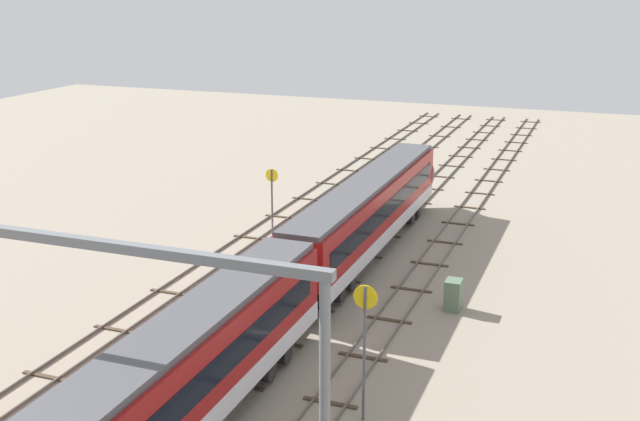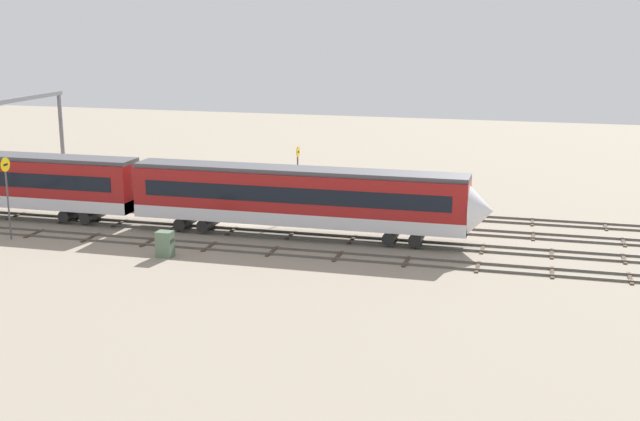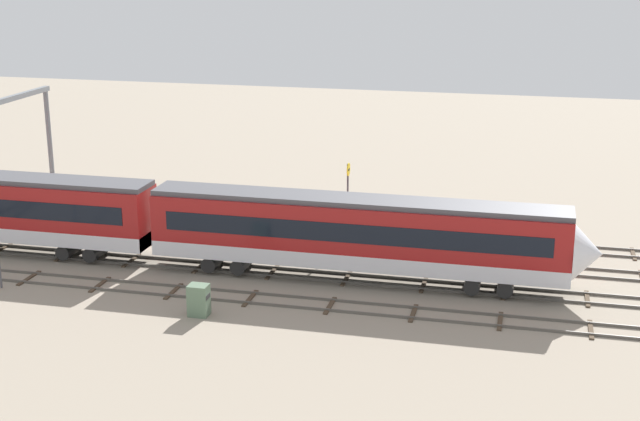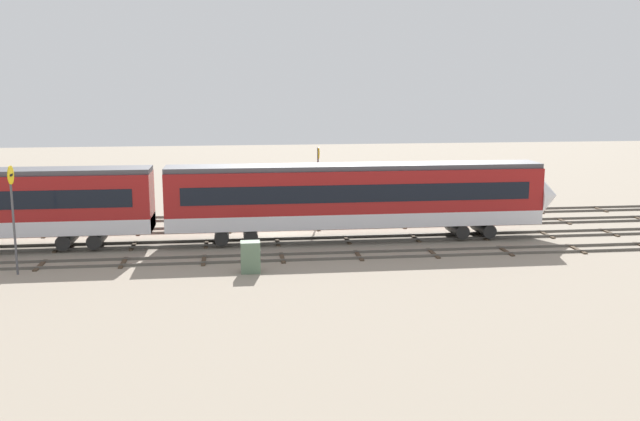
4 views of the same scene
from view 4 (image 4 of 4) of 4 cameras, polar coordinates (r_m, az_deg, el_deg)
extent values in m
plane|color=gray|center=(47.24, -3.63, -2.01)|extent=(137.89, 137.89, 0.00)
cube|color=#59544C|center=(40.33, -3.00, -4.05)|extent=(121.89, 0.07, 0.16)
cube|color=#59544C|center=(41.72, -3.14, -3.56)|extent=(121.89, 0.07, 0.16)
cube|color=#473828|center=(42.34, -21.73, -4.15)|extent=(0.24, 2.40, 0.08)
cube|color=#473828|center=(41.42, -15.66, -4.10)|extent=(0.24, 2.40, 0.08)
cube|color=#473828|center=(40.98, -9.40, -4.00)|extent=(0.24, 2.40, 0.08)
cube|color=#473828|center=(41.04, -3.07, -3.86)|extent=(0.24, 2.40, 0.08)
cube|color=#473828|center=(41.59, 3.16, -3.67)|extent=(0.24, 2.40, 0.08)
cube|color=#473828|center=(42.61, 9.15, -3.44)|extent=(0.24, 2.40, 0.08)
cube|color=#473828|center=(44.07, 14.81, -3.20)|extent=(0.24, 2.40, 0.08)
cube|color=#473828|center=(45.93, 20.05, -2.94)|extent=(0.24, 2.40, 0.08)
cube|color=#59544C|center=(44.46, -3.40, -2.69)|extent=(121.89, 0.07, 0.16)
cube|color=#59544C|center=(45.85, -3.52, -2.29)|extent=(121.89, 0.07, 0.16)
cube|color=#473828|center=(46.35, -20.43, -2.85)|extent=(0.24, 2.40, 0.08)
cube|color=#473828|center=(45.51, -14.89, -2.77)|extent=(0.24, 2.40, 0.08)
cube|color=#473828|center=(45.11, -9.20, -2.67)|extent=(0.24, 2.40, 0.08)
cube|color=#473828|center=(45.16, -3.46, -2.54)|extent=(0.24, 2.40, 0.08)
cube|color=#473828|center=(45.66, 2.21, -2.38)|extent=(0.24, 2.40, 0.08)
cube|color=#473828|center=(46.59, 7.70, -2.21)|extent=(0.24, 2.40, 0.08)
cube|color=#473828|center=(47.93, 12.93, -2.03)|extent=(0.24, 2.40, 0.08)
cube|color=#473828|center=(49.65, 17.83, -1.84)|extent=(0.24, 2.40, 0.08)
cube|color=#473828|center=(51.70, 22.38, -1.66)|extent=(0.24, 2.40, 0.08)
cube|color=#59544C|center=(48.60, -3.73, -1.57)|extent=(121.89, 0.07, 0.16)
cube|color=#59544C|center=(50.00, -3.83, -1.23)|extent=(121.89, 0.07, 0.16)
cube|color=#473828|center=(50.79, -21.21, -1.78)|extent=(0.24, 2.40, 0.08)
cube|color=#473828|center=(49.65, -14.38, -1.67)|extent=(0.24, 2.40, 0.08)
cube|color=#473828|center=(49.23, -7.32, -1.52)|extent=(0.24, 2.40, 0.08)
cube|color=#473828|center=(49.57, -0.26, -1.36)|extent=(0.24, 2.40, 0.08)
cube|color=#473828|center=(50.65, 6.60, -1.17)|extent=(0.24, 2.40, 0.08)
cube|color=#473828|center=(52.41, 13.09, -0.98)|extent=(0.24, 2.40, 0.08)
cube|color=#473828|center=(54.81, 19.08, -0.80)|extent=(0.24, 2.40, 0.08)
cube|color=#473828|center=(57.74, 24.52, -0.62)|extent=(0.24, 2.40, 0.08)
cube|color=#59544C|center=(52.76, -4.01, -0.62)|extent=(121.89, 0.07, 0.16)
cube|color=#59544C|center=(54.17, -4.09, -0.33)|extent=(121.89, 0.07, 0.16)
cube|color=#473828|center=(55.00, -20.83, -0.87)|extent=(0.24, 2.40, 0.08)
cube|color=#473828|center=(53.97, -15.36, -0.76)|extent=(0.24, 2.40, 0.08)
cube|color=#473828|center=(53.46, -9.73, -0.64)|extent=(0.24, 2.40, 0.08)
cube|color=#473828|center=(53.47, -4.05, -0.52)|extent=(0.24, 2.40, 0.08)
cube|color=#473828|center=(54.00, 1.57, -0.39)|extent=(0.24, 2.40, 0.08)
cube|color=#473828|center=(55.04, 7.03, -0.26)|extent=(0.24, 2.40, 0.08)
cube|color=#473828|center=(56.56, 12.25, -0.13)|extent=(0.24, 2.40, 0.08)
cube|color=#473828|center=(58.52, 17.15, -0.01)|extent=(0.24, 2.40, 0.08)
cube|color=#473828|center=(60.89, 21.70, 0.10)|extent=(0.24, 2.40, 0.08)
cube|color=maroon|center=(45.21, 2.91, 1.12)|extent=(24.00, 2.90, 3.60)
cube|color=silver|center=(45.45, 2.89, -0.56)|extent=(24.00, 2.94, 0.90)
cube|color=#4C4C51|center=(44.94, 2.93, 3.58)|extent=(24.00, 2.50, 0.30)
cube|color=black|center=(43.73, 3.24, 1.38)|extent=(22.00, 0.04, 1.10)
cube|color=black|center=(46.57, 2.60, 1.94)|extent=(22.00, 0.04, 1.10)
cylinder|color=black|center=(44.96, -7.96, -1.93)|extent=(0.90, 2.70, 0.90)
cylinder|color=black|center=(44.97, -5.66, -1.88)|extent=(0.90, 2.70, 0.90)
cylinder|color=black|center=(47.26, 11.01, -1.42)|extent=(0.90, 2.70, 0.90)
cylinder|color=black|center=(47.85, 13.06, -1.36)|extent=(0.90, 2.70, 0.90)
cylinder|color=black|center=(46.10, -19.78, -2.15)|extent=(0.90, 2.70, 0.90)
cylinder|color=black|center=(45.74, -17.58, -2.12)|extent=(0.90, 2.70, 0.90)
cone|color=silver|center=(49.10, 17.79, 1.16)|extent=(1.60, 3.24, 3.24)
cylinder|color=#4C4C51|center=(50.75, -0.16, 2.02)|extent=(0.12, 0.12, 5.50)
cylinder|color=yellow|center=(50.46, -0.12, 4.69)|extent=(0.05, 0.85, 0.85)
cube|color=black|center=(50.47, -0.09, 4.69)|extent=(0.02, 0.38, 0.12)
cylinder|color=#4C4C51|center=(40.37, -23.58, -0.80)|extent=(0.12, 0.12, 5.79)
cylinder|color=yellow|center=(39.99, -23.78, 2.65)|extent=(0.05, 0.98, 0.98)
cube|color=black|center=(39.98, -23.73, 2.65)|extent=(0.02, 0.44, 0.12)
cube|color=#597259|center=(38.05, -5.66, -3.77)|extent=(1.04, 0.85, 1.70)
cube|color=#333333|center=(38.01, -4.86, -3.38)|extent=(0.02, 0.59, 0.24)
camera|label=1|loc=(49.35, -61.69, 13.40)|focal=44.78mm
camera|label=2|loc=(26.85, 108.76, 8.28)|focal=46.47mm
camera|label=3|loc=(19.88, 102.37, 23.81)|focal=50.87mm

